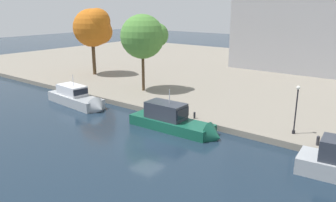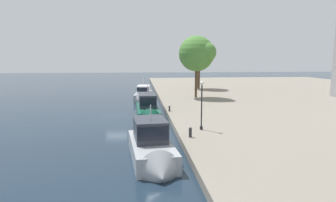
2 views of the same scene
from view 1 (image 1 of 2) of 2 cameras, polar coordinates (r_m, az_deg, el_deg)
The scene contains 9 objects.
ground_plane at distance 29.69m, azimuth -3.63°, elevation -6.92°, with size 220.00×220.00×0.00m, color #192838.
dock_promenade at distance 58.10m, azimuth 18.85°, elevation 3.91°, with size 120.00×55.00×0.59m, color gray.
motor_yacht_0 at distance 41.48m, azimuth -15.04°, elevation 0.21°, with size 9.63×3.28×4.44m.
motor_yacht_1 at distance 32.03m, azimuth 1.32°, elevation -3.79°, with size 9.63×2.82×4.82m.
mooring_bollard_0 at distance 29.85m, azimuth 24.14°, elevation -6.09°, with size 0.27×0.27×0.83m.
mooring_bollard_1 at distance 33.72m, azimuth 4.52°, elevation -2.37°, with size 0.22×0.22×0.69m.
lamp_post at distance 31.10m, azimuth 20.96°, elevation -1.03°, with size 0.34×0.34×4.36m.
tree_0 at distance 43.88m, azimuth -4.03°, elevation 10.86°, with size 5.68×5.72×9.95m.
tree_1 at distance 55.92m, azimuth -12.39°, elevation 12.12°, with size 6.29×6.09×10.60m.
Camera 1 is at (18.23, -20.44, 11.48)m, focal length 35.86 mm.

